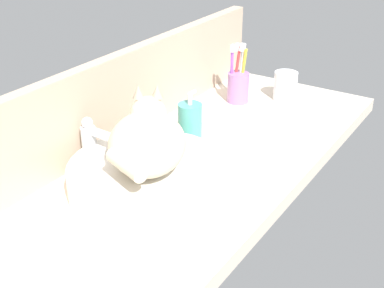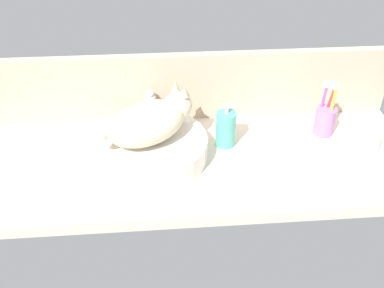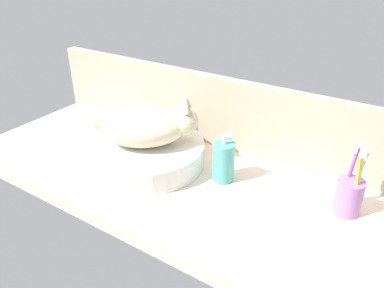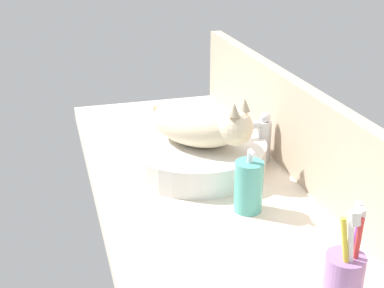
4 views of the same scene
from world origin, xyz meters
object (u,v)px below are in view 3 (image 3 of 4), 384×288
object	(u,v)px
soap_dispenser	(223,162)
water_glass	(382,242)
sink_basin	(146,153)
toothbrush_cup	(349,195)
faucet	(180,122)
cat	(148,126)

from	to	relation	value
soap_dispenser	water_glass	distance (cm)	43.95
sink_basin	toothbrush_cup	bearing A→B (deg)	8.56
faucet	sink_basin	bearing A→B (deg)	-92.91
sink_basin	faucet	distance (cm)	17.78
faucet	soap_dispenser	xyz separation A→B (cm)	(23.66, -12.47, -1.36)
cat	water_glass	xyz separation A→B (cm)	(66.66, -3.91, -8.57)
cat	soap_dispenser	world-z (taller)	cat
faucet	soap_dispenser	size ratio (longest dim) A/B	0.91
cat	soap_dispenser	bearing A→B (deg)	9.69
cat	faucet	size ratio (longest dim) A/B	2.22
soap_dispenser	water_glass	size ratio (longest dim) A/B	1.65
cat	soap_dispenser	size ratio (longest dim) A/B	2.02
toothbrush_cup	water_glass	world-z (taller)	toothbrush_cup
cat	toothbrush_cup	xyz separation A→B (cm)	(56.98, 7.88, -7.20)
soap_dispenser	cat	bearing A→B (deg)	-170.31
soap_dispenser	toothbrush_cup	size ratio (longest dim) A/B	0.80
water_glass	soap_dispenser	bearing A→B (deg)	169.61
soap_dispenser	water_glass	xyz separation A→B (cm)	(43.19, -7.92, -1.89)
sink_basin	water_glass	xyz separation A→B (cm)	(67.72, -3.06, 0.63)
sink_basin	toothbrush_cup	size ratio (longest dim) A/B	1.94
sink_basin	toothbrush_cup	xyz separation A→B (cm)	(58.05, 8.74, 1.99)
faucet	toothbrush_cup	size ratio (longest dim) A/B	0.73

